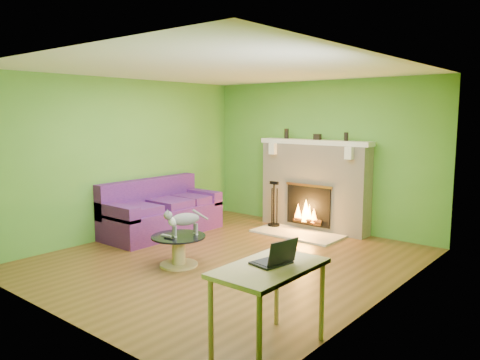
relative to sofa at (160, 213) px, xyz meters
The scene contains 22 objects.
floor 1.93m from the sofa, 11.69° to the right, with size 5.00×5.00×0.00m, color brown.
ceiling 2.94m from the sofa, 11.69° to the right, with size 5.00×5.00×0.00m, color white.
wall_back 2.97m from the sofa, 48.73° to the left, with size 5.00×5.00×0.00m, color #529530.
wall_front 3.56m from the sofa, 57.22° to the right, with size 5.00×5.00×0.00m, color #529530.
wall_left 1.09m from the sofa, 135.64° to the right, with size 5.00×5.00×0.00m, color #529530.
wall_right 4.23m from the sofa, ahead, with size 5.00×5.00×0.00m, color #529530.
window_frame 4.46m from the sofa, 17.40° to the right, with size 1.20×1.20×0.00m, color silver.
window_pane 4.45m from the sofa, 17.44° to the right, with size 1.06×1.06×0.00m, color white.
fireplace 2.71m from the sofa, 46.12° to the left, with size 2.10×0.46×1.58m.
hearth 2.36m from the sofa, 37.32° to the left, with size 1.50×0.75×0.03m, color beige.
mantel 2.92m from the sofa, 45.82° to the left, with size 2.10×0.28×0.08m, color white.
sofa is the anchor object (origin of this frame).
coffee_table 1.83m from the sofa, 33.26° to the right, with size 0.73×0.73×0.41m.
desk 4.35m from the sofa, 28.66° to the right, with size 0.59×1.02×0.76m.
cat 1.88m from the sofa, 30.62° to the right, with size 0.22×0.59×0.37m, color slate, non-canonical shape.
remote_silver 1.81m from the sofa, 38.17° to the right, with size 0.17×0.04×0.02m, color #98989B.
remote_black 1.94m from the sofa, 37.37° to the right, with size 0.16×0.04×0.02m, color black.
laptop 4.33m from the sofa, 28.20° to the right, with size 0.27×0.31×0.23m, color black, non-canonical shape.
fire_tools 2.01m from the sofa, 51.29° to the left, with size 0.22×0.22×0.81m, color black, non-canonical shape.
mantel_vase_left 2.66m from the sofa, 57.16° to the left, with size 0.08×0.08×0.18m, color black.
mantel_vase_right 3.37m from the sofa, 38.53° to the left, with size 0.07×0.07×0.14m, color black.
mantel_box 3.00m from the sofa, 45.71° to the left, with size 0.12×0.08×0.10m, color black.
Camera 1 is at (4.17, -4.76, 2.01)m, focal length 35.00 mm.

